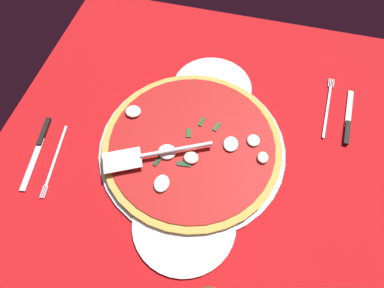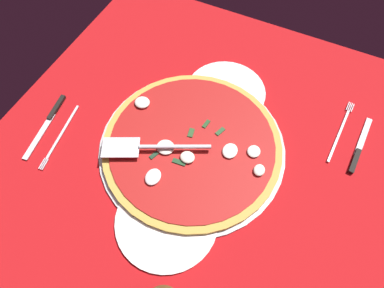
# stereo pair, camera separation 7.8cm
# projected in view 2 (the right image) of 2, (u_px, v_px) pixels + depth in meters

# --- Properties ---
(ground_plane) EXTENTS (0.99, 0.99, 0.01)m
(ground_plane) POSITION_uv_depth(u_px,v_px,m) (198.00, 144.00, 0.81)
(ground_plane) COLOR #AA1014
(checker_pattern) EXTENTS (0.99, 0.99, 0.00)m
(checker_pattern) POSITION_uv_depth(u_px,v_px,m) (198.00, 144.00, 0.81)
(checker_pattern) COLOR white
(checker_pattern) RESTS_ON ground_plane
(pizza_pan) EXTENTS (0.46, 0.46, 0.01)m
(pizza_pan) POSITION_uv_depth(u_px,v_px,m) (192.00, 147.00, 0.80)
(pizza_pan) COLOR #ACB4B8
(pizza_pan) RESTS_ON ground_plane
(dinner_plate_left) EXTENTS (0.22, 0.22, 0.01)m
(dinner_plate_left) POSITION_uv_depth(u_px,v_px,m) (224.00, 91.00, 0.88)
(dinner_plate_left) COLOR white
(dinner_plate_left) RESTS_ON ground_plane
(dinner_plate_right) EXTENTS (0.23, 0.23, 0.01)m
(dinner_plate_right) POSITION_uv_depth(u_px,v_px,m) (167.00, 220.00, 0.70)
(dinner_plate_right) COLOR white
(dinner_plate_right) RESTS_ON ground_plane
(pizza) EXTENTS (0.44, 0.44, 0.03)m
(pizza) POSITION_uv_depth(u_px,v_px,m) (192.00, 145.00, 0.78)
(pizza) COLOR gold
(pizza) RESTS_ON pizza_pan
(pizza_server) EXTENTS (0.14, 0.25, 0.01)m
(pizza_server) POSITION_uv_depth(u_px,v_px,m) (150.00, 147.00, 0.76)
(pizza_server) COLOR silver
(pizza_server) RESTS_ON pizza
(place_setting_near) EXTENTS (0.21, 0.14, 0.01)m
(place_setting_near) POSITION_uv_depth(u_px,v_px,m) (54.00, 129.00, 0.82)
(place_setting_near) COLOR white
(place_setting_near) RESTS_ON ground_plane
(place_setting_far) EXTENTS (0.23, 0.14, 0.01)m
(place_setting_far) POSITION_uv_depth(u_px,v_px,m) (349.00, 141.00, 0.80)
(place_setting_far) COLOR white
(place_setting_far) RESTS_ON ground_plane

